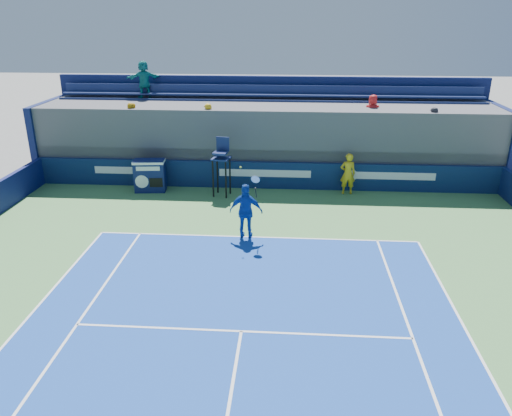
# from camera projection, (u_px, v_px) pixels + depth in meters

# --- Properties ---
(ball_person) EXTENTS (0.68, 0.47, 1.78)m
(ball_person) POSITION_uv_depth(u_px,v_px,m) (348.00, 174.00, 21.08)
(ball_person) COLOR gold
(ball_person) RESTS_ON apron
(back_hoarding) EXTENTS (20.40, 0.21, 1.20)m
(back_hoarding) POSITION_uv_depth(u_px,v_px,m) (265.00, 175.00, 21.87)
(back_hoarding) COLOR #0C1D45
(back_hoarding) RESTS_ON ground
(match_clock) EXTENTS (1.39, 0.85, 1.40)m
(match_clock) POSITION_uv_depth(u_px,v_px,m) (150.00, 175.00, 21.47)
(match_clock) COLOR #0E174A
(match_clock) RESTS_ON ground
(umpire_chair) EXTENTS (0.82, 0.82, 2.48)m
(umpire_chair) POSITION_uv_depth(u_px,v_px,m) (221.00, 161.00, 20.67)
(umpire_chair) COLOR black
(umpire_chair) RESTS_ON ground
(tennis_player) EXTENTS (1.16, 0.55, 2.57)m
(tennis_player) POSITION_uv_depth(u_px,v_px,m) (246.00, 211.00, 16.90)
(tennis_player) COLOR #1340A0
(tennis_player) RESTS_ON apron
(stadium_seating) EXTENTS (21.00, 4.05, 5.15)m
(stadium_seating) POSITION_uv_depth(u_px,v_px,m) (267.00, 136.00, 23.32)
(stadium_seating) COLOR #4C4C51
(stadium_seating) RESTS_ON ground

